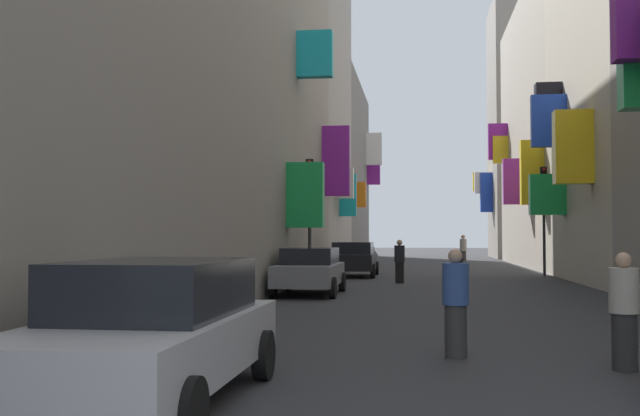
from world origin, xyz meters
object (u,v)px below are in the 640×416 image
at_px(scooter_silver, 373,259).
at_px(pedestrian_mid_street, 463,251).
at_px(scooter_black, 459,267).
at_px(pedestrian_near_right, 400,262).
at_px(traffic_light_far_corner, 310,199).
at_px(parked_car_black, 353,258).
at_px(pedestrian_crossing, 624,312).
at_px(pedestrian_near_left, 456,304).
at_px(traffic_light_near_corner, 544,202).
at_px(parked_car_silver, 152,329).
at_px(parked_car_grey, 310,270).

height_order(scooter_silver, pedestrian_mid_street, pedestrian_mid_street).
bearing_deg(scooter_black, pedestrian_near_right, -126.74).
relative_size(pedestrian_near_right, traffic_light_far_corner, 0.36).
distance_m(parked_car_black, pedestrian_near_right, 4.68).
height_order(pedestrian_crossing, pedestrian_near_left, pedestrian_near_left).
distance_m(scooter_black, pedestrian_mid_street, 11.78).
relative_size(scooter_silver, pedestrian_near_left, 1.14).
relative_size(scooter_black, scooter_silver, 1.02).
distance_m(traffic_light_near_corner, traffic_light_far_corner, 11.41).
height_order(parked_car_black, pedestrian_crossing, pedestrian_crossing).
bearing_deg(pedestrian_near_left, parked_car_silver, -134.65).
distance_m(parked_car_silver, traffic_light_near_corner, 26.36).
xyz_separation_m(scooter_black, pedestrian_near_left, (-1.10, -19.32, 0.31)).
distance_m(scooter_silver, traffic_light_far_corner, 15.04).
distance_m(parked_car_black, pedestrian_near_left, 20.66).
bearing_deg(scooter_silver, parked_car_black, -91.63).
distance_m(parked_car_grey, traffic_light_far_corner, 4.74).
bearing_deg(pedestrian_near_right, scooter_black, 53.26).
bearing_deg(parked_car_black, scooter_black, -13.69).
bearing_deg(parked_car_silver, traffic_light_far_corner, 93.37).
bearing_deg(traffic_light_far_corner, scooter_silver, 84.91).
bearing_deg(pedestrian_near_right, parked_car_grey, -114.86).
bearing_deg(pedestrian_near_left, parked_car_grey, 109.20).
distance_m(pedestrian_near_right, pedestrian_mid_street, 15.19).
xyz_separation_m(scooter_black, traffic_light_far_corner, (-5.46, -4.45, 2.57)).
xyz_separation_m(parked_car_silver, pedestrian_near_left, (3.30, 3.34, -0.00)).
bearing_deg(scooter_silver, scooter_black, -68.07).
xyz_separation_m(pedestrian_near_right, traffic_light_far_corner, (-3.14, -1.34, 2.24)).
height_order(pedestrian_near_left, pedestrian_near_right, pedestrian_near_right).
bearing_deg(traffic_light_far_corner, pedestrian_near_right, 23.15).
distance_m(scooter_silver, pedestrian_crossing, 30.80).
bearing_deg(pedestrian_near_left, pedestrian_mid_street, 86.40).
bearing_deg(parked_car_silver, pedestrian_near_right, 83.96).
bearing_deg(parked_car_silver, scooter_silver, 89.58).
bearing_deg(scooter_silver, traffic_light_near_corner, -45.43).
relative_size(pedestrian_near_left, traffic_light_near_corner, 0.33).
bearing_deg(pedestrian_mid_street, scooter_black, -94.19).
relative_size(pedestrian_crossing, traffic_light_near_corner, 0.33).
xyz_separation_m(parked_car_grey, pedestrian_near_right, (2.52, 5.44, 0.06)).
xyz_separation_m(parked_car_black, traffic_light_far_corner, (-1.05, -5.53, 2.26)).
distance_m(parked_car_grey, scooter_silver, 18.87).
xyz_separation_m(pedestrian_near_left, traffic_light_near_corner, (4.82, 21.63, 2.40)).
bearing_deg(pedestrian_crossing, parked_car_grey, 117.07).
xyz_separation_m(parked_car_silver, scooter_black, (4.39, 22.66, -0.31)).
xyz_separation_m(parked_car_grey, scooter_black, (4.84, 8.55, -0.27)).
relative_size(scooter_black, pedestrian_near_left, 1.17).
height_order(pedestrian_crossing, pedestrian_mid_street, pedestrian_mid_street).
height_order(scooter_black, pedestrian_mid_street, pedestrian_mid_street).
bearing_deg(scooter_silver, parked_car_silver, -90.42).
height_order(parked_car_grey, scooter_silver, parked_car_grey).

